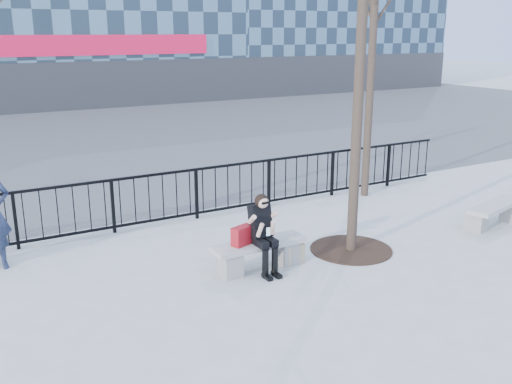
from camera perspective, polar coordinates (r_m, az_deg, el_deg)
ground at (r=9.74m, az=0.30°, el=-7.68°), size 120.00×120.00×0.00m
street_surface at (r=23.49m, az=-18.47°, el=5.49°), size 60.00×23.00×0.01m
railing at (r=12.10m, az=-6.84°, el=-0.28°), size 14.00×0.06×1.10m
tree_grate at (r=10.68m, az=9.48°, el=-5.68°), size 1.50×1.50×0.02m
bench_main at (r=9.63m, az=0.30°, el=-6.03°), size 1.65×0.46×0.49m
bench_second at (r=12.68m, az=22.75°, el=-1.90°), size 1.62×0.45×0.48m
seated_woman at (r=9.37m, az=0.80°, el=-4.25°), size 0.50×0.64×1.34m
handbag at (r=9.38m, az=-1.37°, el=-4.38°), size 0.42×0.29×0.31m
shopping_bag at (r=9.91m, az=3.88°, el=-6.22°), size 0.38×0.18×0.34m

